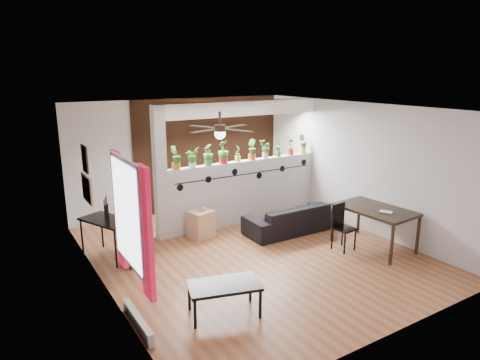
{
  "coord_description": "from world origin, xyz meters",
  "views": [
    {
      "loc": [
        -3.98,
        -6.01,
        3.19
      ],
      "look_at": [
        0.12,
        0.6,
        1.21
      ],
      "focal_mm": 32.0,
      "sensor_mm": 36.0,
      "label": 1
    }
  ],
  "objects_px": {
    "potted_plant_3": "(223,151)",
    "sofa": "(291,218)",
    "folding_chair": "(341,223)",
    "potted_plant_5": "(252,149)",
    "cube_shelf": "(201,224)",
    "potted_plant_6": "(265,149)",
    "computer_desk": "(107,223)",
    "potted_plant_1": "(192,157)",
    "potted_plant_2": "(208,154)",
    "coffee_table": "(224,287)",
    "ceiling_fan": "(220,130)",
    "potted_plant_7": "(278,148)",
    "potted_plant_8": "(291,146)",
    "potted_plant_0": "(176,157)",
    "potted_plant_4": "(238,153)",
    "potted_plant_9": "(303,143)",
    "dining_table": "(375,212)",
    "cup": "(203,208)",
    "office_chair": "(133,236)"
  },
  "relations": [
    {
      "from": "potted_plant_3",
      "to": "potted_plant_8",
      "type": "relative_size",
      "value": 1.3
    },
    {
      "from": "potted_plant_3",
      "to": "potted_plant_4",
      "type": "distance_m",
      "value": 0.36
    },
    {
      "from": "potted_plant_7",
      "to": "potted_plant_3",
      "type": "bearing_deg",
      "value": 180.0
    },
    {
      "from": "sofa",
      "to": "office_chair",
      "type": "relative_size",
      "value": 1.73
    },
    {
      "from": "potted_plant_6",
      "to": "folding_chair",
      "type": "height_order",
      "value": "potted_plant_6"
    },
    {
      "from": "potted_plant_3",
      "to": "sofa",
      "type": "xyz_separation_m",
      "value": [
        0.99,
        -1.02,
        -1.33
      ]
    },
    {
      "from": "potted_plant_2",
      "to": "potted_plant_6",
      "type": "height_order",
      "value": "potted_plant_2"
    },
    {
      "from": "potted_plant_6",
      "to": "potted_plant_5",
      "type": "bearing_deg",
      "value": 180.0
    },
    {
      "from": "potted_plant_9",
      "to": "folding_chair",
      "type": "height_order",
      "value": "potted_plant_9"
    },
    {
      "from": "potted_plant_2",
      "to": "sofa",
      "type": "height_order",
      "value": "potted_plant_2"
    },
    {
      "from": "potted_plant_5",
      "to": "sofa",
      "type": "xyz_separation_m",
      "value": [
        0.29,
        -1.02,
        -1.31
      ]
    },
    {
      "from": "potted_plant_3",
      "to": "sofa",
      "type": "relative_size",
      "value": 0.26
    },
    {
      "from": "cube_shelf",
      "to": "potted_plant_5",
      "type": "bearing_deg",
      "value": 1.92
    },
    {
      "from": "potted_plant_5",
      "to": "potted_plant_0",
      "type": "bearing_deg",
      "value": -180.0
    },
    {
      "from": "potted_plant_6",
      "to": "cube_shelf",
      "type": "distance_m",
      "value": 2.21
    },
    {
      "from": "cube_shelf",
      "to": "office_chair",
      "type": "distance_m",
      "value": 1.58
    },
    {
      "from": "cup",
      "to": "dining_table",
      "type": "height_order",
      "value": "dining_table"
    },
    {
      "from": "ceiling_fan",
      "to": "potted_plant_7",
      "type": "relative_size",
      "value": 3.23
    },
    {
      "from": "dining_table",
      "to": "computer_desk",
      "type": "bearing_deg",
      "value": 153.45
    },
    {
      "from": "potted_plant_1",
      "to": "potted_plant_5",
      "type": "bearing_deg",
      "value": 0.0
    },
    {
      "from": "potted_plant_0",
      "to": "potted_plant_6",
      "type": "height_order",
      "value": "potted_plant_0"
    },
    {
      "from": "folding_chair",
      "to": "potted_plant_3",
      "type": "bearing_deg",
      "value": 118.73
    },
    {
      "from": "potted_plant_2",
      "to": "coffee_table",
      "type": "height_order",
      "value": "potted_plant_2"
    },
    {
      "from": "potted_plant_4",
      "to": "potted_plant_0",
      "type": "bearing_deg",
      "value": -180.0
    },
    {
      "from": "potted_plant_7",
      "to": "potted_plant_4",
      "type": "bearing_deg",
      "value": 180.0
    },
    {
      "from": "potted_plant_2",
      "to": "coffee_table",
      "type": "relative_size",
      "value": 0.41
    },
    {
      "from": "potted_plant_6",
      "to": "cube_shelf",
      "type": "height_order",
      "value": "potted_plant_6"
    },
    {
      "from": "potted_plant_9",
      "to": "computer_desk",
      "type": "xyz_separation_m",
      "value": [
        -4.63,
        -0.34,
        -0.95
      ]
    },
    {
      "from": "cube_shelf",
      "to": "cup",
      "type": "relative_size",
      "value": 4.15
    },
    {
      "from": "potted_plant_6",
      "to": "office_chair",
      "type": "relative_size",
      "value": 0.36
    },
    {
      "from": "coffee_table",
      "to": "folding_chair",
      "type": "bearing_deg",
      "value": 15.17
    },
    {
      "from": "potted_plant_0",
      "to": "potted_plant_9",
      "type": "relative_size",
      "value": 1.05
    },
    {
      "from": "potted_plant_4",
      "to": "potted_plant_6",
      "type": "bearing_deg",
      "value": -0.0
    },
    {
      "from": "cube_shelf",
      "to": "office_chair",
      "type": "height_order",
      "value": "office_chair"
    },
    {
      "from": "sofa",
      "to": "cube_shelf",
      "type": "bearing_deg",
      "value": -20.91
    },
    {
      "from": "potted_plant_1",
      "to": "coffee_table",
      "type": "relative_size",
      "value": 0.38
    },
    {
      "from": "potted_plant_6",
      "to": "computer_desk",
      "type": "relative_size",
      "value": 0.35
    },
    {
      "from": "sofa",
      "to": "potted_plant_0",
      "type": "bearing_deg",
      "value": -25.64
    },
    {
      "from": "folding_chair",
      "to": "cube_shelf",
      "type": "bearing_deg",
      "value": 135.82
    },
    {
      "from": "potted_plant_3",
      "to": "potted_plant_5",
      "type": "xyz_separation_m",
      "value": [
        0.7,
        0.0,
        -0.02
      ]
    },
    {
      "from": "potted_plant_2",
      "to": "potted_plant_8",
      "type": "xyz_separation_m",
      "value": [
        2.11,
        0.0,
        -0.03
      ]
    },
    {
      "from": "potted_plant_5",
      "to": "potted_plant_6",
      "type": "bearing_deg",
      "value": -0.0
    },
    {
      "from": "potted_plant_8",
      "to": "cube_shelf",
      "type": "xyz_separation_m",
      "value": [
        -2.47,
        -0.34,
        -1.28
      ]
    },
    {
      "from": "potted_plant_4",
      "to": "folding_chair",
      "type": "bearing_deg",
      "value": -68.73
    },
    {
      "from": "potted_plant_8",
      "to": "cup",
      "type": "height_order",
      "value": "potted_plant_8"
    },
    {
      "from": "potted_plant_0",
      "to": "potted_plant_4",
      "type": "bearing_deg",
      "value": 0.0
    },
    {
      "from": "potted_plant_1",
      "to": "folding_chair",
      "type": "distance_m",
      "value": 3.11
    },
    {
      "from": "potted_plant_4",
      "to": "potted_plant_5",
      "type": "relative_size",
      "value": 0.81
    },
    {
      "from": "potted_plant_4",
      "to": "potted_plant_7",
      "type": "distance_m",
      "value": 1.05
    },
    {
      "from": "potted_plant_3",
      "to": "potted_plant_5",
      "type": "height_order",
      "value": "potted_plant_3"
    }
  ]
}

